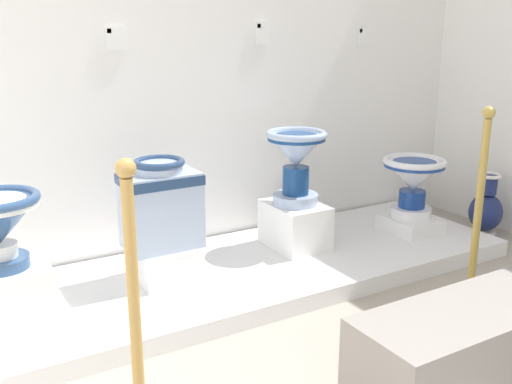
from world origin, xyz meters
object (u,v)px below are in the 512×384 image
object	(u,v)px
antique_toilet_squat_floral	(414,178)
decorative_vase_spare	(486,209)
plinth_block_central_ornate	(7,296)
plinth_block_tall_cobalt	(295,225)
info_placard_third	(263,33)
plinth_block_pale_glazed	(163,262)
antique_toilet_pale_glazed	(161,202)
plinth_block_squat_floral	(410,224)
antique_toilet_tall_cobalt	(296,156)
info_placard_fourth	(364,36)
museum_bench	(477,352)
info_placard_second	(116,38)
stanchion_post_near_right	(474,247)
stanchion_post_near_left	(138,369)

from	to	relation	value
antique_toilet_squat_floral	decorative_vase_spare	distance (m)	0.67
plinth_block_central_ornate	antique_toilet_squat_floral	xyz separation A→B (m)	(2.44, -0.01, 0.23)
plinth_block_tall_cobalt	info_placard_third	distance (m)	1.20
plinth_block_pale_glazed	decorative_vase_spare	distance (m)	2.28
antique_toilet_pale_glazed	plinth_block_squat_floral	distance (m)	1.70
antique_toilet_tall_cobalt	decorative_vase_spare	xyz separation A→B (m)	(1.40, -0.27, -0.48)
info_placard_fourth	decorative_vase_spare	bearing A→B (deg)	-50.05
plinth_block_squat_floral	decorative_vase_spare	world-z (taller)	decorative_vase_spare
antique_toilet_tall_cobalt	museum_bench	xyz separation A→B (m)	(-0.19, -1.50, -0.46)
info_placard_fourth	plinth_block_central_ornate	bearing A→B (deg)	-167.03
info_placard_second	info_placard_fourth	xyz separation A→B (m)	(1.73, -0.00, -0.00)
plinth_block_central_ornate	stanchion_post_near_right	bearing A→B (deg)	-19.27
info_placard_third	stanchion_post_near_left	bearing A→B (deg)	-132.51
stanchion_post_near_left	antique_toilet_pale_glazed	bearing A→B (deg)	64.31
info_placard_fourth	museum_bench	world-z (taller)	info_placard_fourth
plinth_block_tall_cobalt	stanchion_post_near_left	size ratio (longest dim) A/B	0.39
plinth_block_squat_floral	info_placard_fourth	distance (m)	1.31
info_placard_fourth	decorative_vase_spare	size ratio (longest dim) A/B	0.28
info_placard_third	plinth_block_pale_glazed	bearing A→B (deg)	-152.59
antique_toilet_squat_floral	plinth_block_pale_glazed	bearing A→B (deg)	175.73
antique_toilet_pale_glazed	plinth_block_squat_floral	size ratio (longest dim) A/B	1.38
info_placard_fourth	stanchion_post_near_right	world-z (taller)	info_placard_fourth
plinth_block_pale_glazed	info_placard_second	world-z (taller)	info_placard_second
info_placard_second	decorative_vase_spare	world-z (taller)	info_placard_second
decorative_vase_spare	museum_bench	xyz separation A→B (m)	(-1.59, -1.24, 0.02)
antique_toilet_tall_cobalt	info_placard_third	distance (m)	0.81
plinth_block_central_ornate	antique_toilet_pale_glazed	distance (m)	0.84
plinth_block_tall_cobalt	stanchion_post_near_left	xyz separation A→B (m)	(-1.38, -1.11, 0.07)
museum_bench	antique_toilet_squat_floral	bearing A→B (deg)	53.71
info_placard_third	museum_bench	distance (m)	2.25
plinth_block_squat_floral	decorative_vase_spare	size ratio (longest dim) A/B	0.78
antique_toilet_pale_glazed	plinth_block_squat_floral	bearing A→B (deg)	-4.27
antique_toilet_pale_glazed	stanchion_post_near_left	xyz separation A→B (m)	(-0.51, -1.07, -0.22)
plinth_block_central_ornate	plinth_block_tall_cobalt	bearing A→B (deg)	5.25
plinth_block_central_ornate	stanchion_post_near_right	size ratio (longest dim) A/B	0.37
info_placard_third	antique_toilet_tall_cobalt	bearing A→B (deg)	-93.17
antique_toilet_pale_glazed	stanchion_post_near_right	bearing A→B (deg)	-32.27
plinth_block_tall_cobalt	info_placard_second	distance (m)	1.48
stanchion_post_near_left	antique_toilet_squat_floral	bearing A→B (deg)	23.51
info_placard_second	stanchion_post_near_left	size ratio (longest dim) A/B	0.13
plinth_block_squat_floral	info_placard_third	world-z (taller)	info_placard_third
antique_toilet_tall_cobalt	antique_toilet_squat_floral	world-z (taller)	antique_toilet_tall_cobalt
antique_toilet_tall_cobalt	antique_toilet_squat_floral	xyz separation A→B (m)	(0.79, -0.17, -0.20)
antique_toilet_tall_cobalt	stanchion_post_near_right	distance (m)	1.10
plinth_block_pale_glazed	decorative_vase_spare	world-z (taller)	decorative_vase_spare
stanchion_post_near_left	info_placard_fourth	bearing A→B (deg)	34.74
antique_toilet_squat_floral	info_placard_second	world-z (taller)	info_placard_second
plinth_block_pale_glazed	museum_bench	size ratio (longest dim) A/B	0.33
plinth_block_pale_glazed	info_placard_third	size ratio (longest dim) A/B	2.42
plinth_block_tall_cobalt	info_placard_fourth	size ratio (longest dim) A/B	3.20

